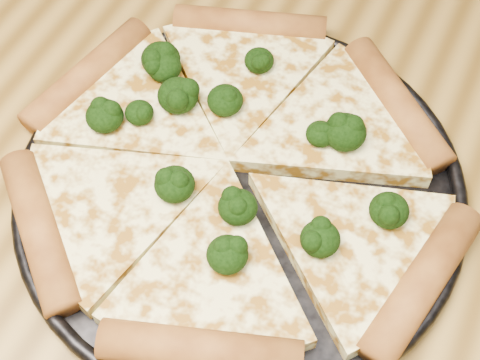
% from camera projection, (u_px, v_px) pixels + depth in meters
% --- Properties ---
extents(dining_table, '(1.20, 0.90, 0.75)m').
position_uv_depth(dining_table, '(164.00, 243.00, 0.64)').
color(dining_table, olive).
rests_on(dining_table, ground).
extents(pizza_pan, '(0.36, 0.36, 0.02)m').
position_uv_depth(pizza_pan, '(240.00, 186.00, 0.55)').
color(pizza_pan, black).
rests_on(pizza_pan, dining_table).
extents(pizza, '(0.38, 0.36, 0.03)m').
position_uv_depth(pizza, '(232.00, 165.00, 0.55)').
color(pizza, '#FDF69B').
rests_on(pizza, pizza_pan).
extents(broccoli_florets, '(0.27, 0.21, 0.03)m').
position_uv_depth(broccoli_florets, '(228.00, 136.00, 0.55)').
color(broccoli_florets, black).
rests_on(broccoli_florets, pizza).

